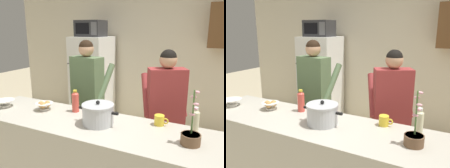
# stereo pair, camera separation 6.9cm
# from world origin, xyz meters

# --- Properties ---
(back_wall_unit) EXTENTS (6.00, 0.48, 2.60)m
(back_wall_unit) POSITION_xyz_m (0.23, 2.27, 1.38)
(back_wall_unit) COLOR beige
(back_wall_unit) RESTS_ON ground
(kitchen_island) EXTENTS (2.51, 0.68, 0.92)m
(kitchen_island) POSITION_xyz_m (0.00, 0.00, 0.46)
(kitchen_island) COLOR #BCB7A8
(kitchen_island) RESTS_ON ground
(refrigerator) EXTENTS (0.64, 0.68, 1.64)m
(refrigerator) POSITION_xyz_m (-1.04, 1.85, 0.82)
(refrigerator) COLOR white
(refrigerator) RESTS_ON ground
(microwave) EXTENTS (0.48, 0.37, 0.28)m
(microwave) POSITION_xyz_m (-1.04, 1.83, 1.78)
(microwave) COLOR #2D2D30
(microwave) RESTS_ON refrigerator
(person_near_pot) EXTENTS (0.55, 0.47, 1.64)m
(person_near_pot) POSITION_xyz_m (-0.46, 0.76, 1.03)
(person_near_pot) COLOR #726656
(person_near_pot) RESTS_ON ground
(person_by_sink) EXTENTS (0.59, 0.56, 1.57)m
(person_by_sink) POSITION_xyz_m (0.58, 0.71, 0.97)
(person_by_sink) COLOR #726656
(person_by_sink) RESTS_ON ground
(cooking_pot) EXTENTS (0.41, 0.30, 0.23)m
(cooking_pot) POSITION_xyz_m (0.12, 0.01, 1.02)
(cooking_pot) COLOR silver
(cooking_pot) RESTS_ON kitchen_island
(coffee_mug) EXTENTS (0.13, 0.09, 0.10)m
(coffee_mug) POSITION_xyz_m (0.64, 0.24, 0.97)
(coffee_mug) COLOR yellow
(coffee_mug) RESTS_ON kitchen_island
(bread_bowl) EXTENTS (0.19, 0.19, 0.10)m
(bread_bowl) POSITION_xyz_m (-0.58, 0.08, 0.97)
(bread_bowl) COLOR white
(bread_bowl) RESTS_ON kitchen_island
(empty_bowl) EXTENTS (0.22, 0.22, 0.08)m
(empty_bowl) POSITION_xyz_m (-1.06, -0.04, 0.97)
(empty_bowl) COLOR white
(empty_bowl) RESTS_ON kitchen_island
(bottle_near_edge) EXTENTS (0.07, 0.07, 0.24)m
(bottle_near_edge) POSITION_xyz_m (-0.25, 0.19, 1.04)
(bottle_near_edge) COLOR #D84C3F
(bottle_near_edge) RESTS_ON kitchen_island
(bottle_mid_counter) EXTENTS (0.07, 0.07, 0.24)m
(bottle_mid_counter) POSITION_xyz_m (0.95, 0.18, 1.04)
(bottle_mid_counter) COLOR beige
(bottle_mid_counter) RESTS_ON kitchen_island
(potted_orchid) EXTENTS (0.15, 0.15, 0.44)m
(potted_orchid) POSITION_xyz_m (0.95, -0.01, 0.99)
(potted_orchid) COLOR brown
(potted_orchid) RESTS_ON kitchen_island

